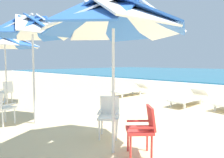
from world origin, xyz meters
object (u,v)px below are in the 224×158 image
at_px(beach_umbrella_0, 113,19).
at_px(plastic_chair_1, 109,114).
at_px(beach_umbrella_1, 32,29).
at_px(beach_umbrella_2, 5,41).
at_px(plastic_chair_3, 6,91).
at_px(sun_lounger_3, 131,90).
at_px(sun_lounger_2, 189,97).
at_px(plastic_chair_0, 143,127).
at_px(plastic_chair_2, 1,106).

height_order(beach_umbrella_0, plastic_chair_1, beach_umbrella_0).
bearing_deg(beach_umbrella_1, beach_umbrella_0, 2.91).
bearing_deg(beach_umbrella_2, plastic_chair_1, 4.23).
height_order(plastic_chair_3, sun_lounger_3, plastic_chair_3).
relative_size(beach_umbrella_0, sun_lounger_2, 1.26).
bearing_deg(beach_umbrella_1, plastic_chair_0, 7.67).
height_order(beach_umbrella_0, plastic_chair_2, beach_umbrella_0).
distance_m(beach_umbrella_0, plastic_chair_0, 1.93).
bearing_deg(sun_lounger_2, plastic_chair_0, -75.03).
xyz_separation_m(plastic_chair_3, sun_lounger_2, (5.33, 4.71, -0.22)).
bearing_deg(beach_umbrella_2, beach_umbrella_1, -6.22).
bearing_deg(plastic_chair_2, beach_umbrella_1, 57.07).
bearing_deg(beach_umbrella_2, plastic_chair_3, 163.91).
distance_m(beach_umbrella_0, plastic_chair_3, 6.44).
bearing_deg(plastic_chair_1, plastic_chair_2, -151.87).
height_order(beach_umbrella_0, sun_lounger_2, beach_umbrella_0).
bearing_deg(sun_lounger_2, beach_umbrella_1, -110.09).
xyz_separation_m(beach_umbrella_0, sun_lounger_3, (-3.86, 5.28, -2.07)).
bearing_deg(sun_lounger_2, plastic_chair_1, -87.55).
bearing_deg(plastic_chair_0, beach_umbrella_2, -178.90).
relative_size(beach_umbrella_1, plastic_chair_3, 3.31).
distance_m(beach_umbrella_0, sun_lounger_3, 6.86).
height_order(beach_umbrella_0, beach_umbrella_1, beach_umbrella_1).
xyz_separation_m(beach_umbrella_0, sun_lounger_2, (-0.83, 5.05, -2.07)).
bearing_deg(sun_lounger_2, beach_umbrella_0, -80.68).
bearing_deg(plastic_chair_0, sun_lounger_2, 104.97).
xyz_separation_m(plastic_chair_2, beach_umbrella_2, (-2.42, 0.99, 1.87)).
xyz_separation_m(beach_umbrella_0, beach_umbrella_2, (-5.58, 0.17, 0.01)).
relative_size(plastic_chair_1, sun_lounger_3, 0.40).
relative_size(plastic_chair_3, sun_lounger_3, 0.40).
xyz_separation_m(beach_umbrella_2, plastic_chair_3, (-0.58, 0.17, -1.87)).
distance_m(plastic_chair_2, sun_lounger_3, 6.14).
height_order(beach_umbrella_0, sun_lounger_3, beach_umbrella_0).
distance_m(beach_umbrella_0, plastic_chair_1, 2.03).
relative_size(beach_umbrella_0, plastic_chair_1, 3.17).
distance_m(beach_umbrella_1, sun_lounger_3, 5.95).
bearing_deg(plastic_chair_3, plastic_chair_1, 2.06).
relative_size(plastic_chair_1, beach_umbrella_2, 0.32).
xyz_separation_m(plastic_chair_0, beach_umbrella_2, (-6.02, -0.12, 1.87)).
distance_m(plastic_chair_0, beach_umbrella_2, 6.31).
relative_size(plastic_chair_1, plastic_chair_2, 1.00).
height_order(plastic_chair_0, beach_umbrella_1, beach_umbrella_1).
bearing_deg(sun_lounger_2, plastic_chair_3, -138.53).
relative_size(beach_umbrella_1, plastic_chair_2, 3.31).
bearing_deg(beach_umbrella_1, sun_lounger_3, 101.78).
height_order(plastic_chair_2, sun_lounger_2, plastic_chair_2).
xyz_separation_m(plastic_chair_1, sun_lounger_3, (-3.22, 4.74, -0.22)).
distance_m(beach_umbrella_0, sun_lounger_2, 5.52).
bearing_deg(beach_umbrella_0, plastic_chair_3, 176.85).
bearing_deg(plastic_chair_3, plastic_chair_2, -21.04).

